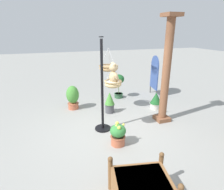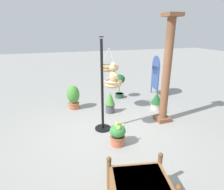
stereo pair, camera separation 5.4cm
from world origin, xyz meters
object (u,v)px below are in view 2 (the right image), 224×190
(potted_plant_fern_front, at_px, (120,84))
(potted_plant_bushy_green, at_px, (73,97))
(greenhouse_pillar_right, at_px, (167,73))
(potted_plant_small_succulent, at_px, (157,101))
(potted_plant_tall_leafy, at_px, (118,134))
(teddy_bear, at_px, (114,75))
(potted_plant_flowering_red, at_px, (110,102))
(hanging_basket_with_teddy, at_px, (113,84))
(hanging_basket_left_high, at_px, (109,68))
(display_pole_central, at_px, (102,103))
(wooden_planter_box, at_px, (139,190))
(display_sign_board, at_px, (155,73))

(potted_plant_fern_front, bearing_deg, potted_plant_bushy_green, -73.56)
(greenhouse_pillar_right, bearing_deg, potted_plant_small_succulent, 161.95)
(potted_plant_tall_leafy, xyz_separation_m, potted_plant_bushy_green, (-2.57, -0.73, 0.15))
(teddy_bear, xyz_separation_m, potted_plant_bushy_green, (-1.87, -0.87, -1.14))
(potted_plant_bushy_green, bearing_deg, potted_plant_flowering_red, 57.52)
(hanging_basket_with_teddy, height_order, greenhouse_pillar_right, greenhouse_pillar_right)
(potted_plant_fern_front, relative_size, potted_plant_tall_leafy, 1.68)
(hanging_basket_with_teddy, xyz_separation_m, hanging_basket_left_high, (-1.31, 0.29, 0.14))
(potted_plant_flowering_red, relative_size, potted_plant_small_succulent, 1.20)
(potted_plant_flowering_red, distance_m, potted_plant_bushy_green, 1.33)
(greenhouse_pillar_right, xyz_separation_m, potted_plant_fern_front, (-2.34, -0.56, -0.89))
(potted_plant_fern_front, bearing_deg, potted_plant_flowering_red, -31.95)
(potted_plant_tall_leafy, bearing_deg, teddy_bear, 169.03)
(greenhouse_pillar_right, bearing_deg, display_pole_central, -91.46)
(wooden_planter_box, xyz_separation_m, potted_plant_bushy_green, (-4.22, -0.51, 0.17))
(hanging_basket_left_high, relative_size, potted_plant_tall_leafy, 1.27)
(display_pole_central, height_order, wooden_planter_box, display_pole_central)
(potted_plant_fern_front, bearing_deg, potted_plant_small_succulent, 28.88)
(hanging_basket_left_high, xyz_separation_m, potted_plant_small_succulent, (0.37, 1.61, -1.19))
(teddy_bear, relative_size, potted_plant_small_succulent, 0.90)
(teddy_bear, height_order, potted_plant_small_succulent, teddy_bear)
(wooden_planter_box, relative_size, potted_plant_tall_leafy, 1.90)
(hanging_basket_with_teddy, distance_m, potted_plant_fern_front, 2.77)
(potted_plant_bushy_green, relative_size, display_sign_board, 0.50)
(wooden_planter_box, bearing_deg, potted_plant_bushy_green, -173.06)
(display_pole_central, distance_m, wooden_planter_box, 2.55)
(teddy_bear, bearing_deg, display_sign_board, 131.62)
(potted_plant_tall_leafy, bearing_deg, display_pole_central, -170.59)
(display_pole_central, relative_size, greenhouse_pillar_right, 0.82)
(greenhouse_pillar_right, height_order, potted_plant_bushy_green, greenhouse_pillar_right)
(greenhouse_pillar_right, height_order, wooden_planter_box, greenhouse_pillar_right)
(display_pole_central, bearing_deg, potted_plant_small_succulent, 110.01)
(display_sign_board, bearing_deg, potted_plant_tall_leafy, -42.22)
(display_pole_central, distance_m, potted_plant_flowering_red, 1.21)
(potted_plant_small_succulent, relative_size, display_sign_board, 0.36)
(greenhouse_pillar_right, distance_m, potted_plant_small_succulent, 1.47)
(teddy_bear, xyz_separation_m, potted_plant_tall_leafy, (0.69, -0.13, -1.30))
(potted_plant_bushy_green, bearing_deg, potted_plant_tall_leafy, 15.94)
(teddy_bear, distance_m, potted_plant_flowering_red, 1.69)
(greenhouse_pillar_right, bearing_deg, hanging_basket_left_high, -132.02)
(potted_plant_flowering_red, bearing_deg, hanging_basket_with_teddy, -13.42)
(hanging_basket_left_high, height_order, display_sign_board, hanging_basket_left_high)
(display_pole_central, xyz_separation_m, potted_plant_small_succulent, (-0.78, 2.15, -0.48))
(potted_plant_tall_leafy, distance_m, potted_plant_bushy_green, 2.67)
(potted_plant_flowering_red, distance_m, potted_plant_tall_leafy, 1.90)
(hanging_basket_with_teddy, relative_size, teddy_bear, 1.06)
(potted_plant_small_succulent, xyz_separation_m, display_sign_board, (-1.34, 0.68, 0.67))
(hanging_basket_left_high, distance_m, potted_plant_small_succulent, 2.04)
(potted_plant_flowering_red, relative_size, display_sign_board, 0.43)
(hanging_basket_left_high, bearing_deg, hanging_basket_with_teddy, -12.63)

